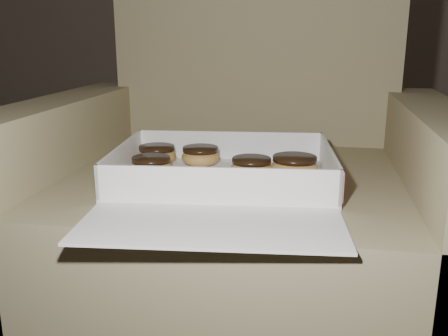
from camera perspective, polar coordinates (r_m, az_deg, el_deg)
name	(u,v)px	position (r m, az deg, el deg)	size (l,w,h in m)	color
armchair	(239,217)	(1.21, 1.74, -5.62)	(0.96, 0.81, 1.00)	#827853
bakery_box	(224,181)	(0.99, -0.01, -1.47)	(0.48, 0.55, 0.07)	white
donut_a	(157,154)	(1.14, -7.67, 1.55)	(0.09, 0.09, 0.04)	gold
donut_b	(151,166)	(1.04, -8.30, 0.20)	(0.09, 0.09, 0.04)	gold
donut_c	(294,167)	(1.02, 8.05, 0.16)	(0.10, 0.10, 0.05)	gold
donut_d	(201,156)	(1.12, -2.70, 1.42)	(0.09, 0.09, 0.04)	gold
donut_e	(251,167)	(1.02, 3.15, 0.08)	(0.09, 0.09, 0.04)	gold
crumb_a	(296,196)	(0.92, 8.20, -3.16)	(0.01, 0.01, 0.00)	black
crumb_b	(233,179)	(1.01, 1.09, -1.32)	(0.01, 0.01, 0.00)	black
crumb_c	(118,187)	(0.98, -12.00, -2.11)	(0.01, 0.01, 0.00)	black
crumb_d	(260,189)	(0.95, 4.13, -2.38)	(0.01, 0.01, 0.00)	black
crumb_e	(206,198)	(0.90, -2.10, -3.47)	(0.01, 0.01, 0.00)	black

